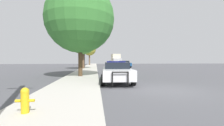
{
  "coord_description": "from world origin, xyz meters",
  "views": [
    {
      "loc": [
        -3.82,
        -7.59,
        1.6
      ],
      "look_at": [
        -1.86,
        10.48,
        1.23
      ],
      "focal_mm": 24.0,
      "sensor_mm": 36.0,
      "label": 1
    }
  ],
  "objects": [
    {
      "name": "ground_plane",
      "position": [
        0.0,
        0.0,
        0.0
      ],
      "size": [
        110.0,
        110.0,
        0.0
      ],
      "primitive_type": "plane",
      "color": "#4F4F54"
    },
    {
      "name": "sidewalk_left",
      "position": [
        -5.1,
        0.0,
        0.07
      ],
      "size": [
        3.0,
        110.0,
        0.13
      ],
      "color": "#BCB7AD",
      "rests_on": "ground_plane"
    },
    {
      "name": "police_car",
      "position": [
        -2.34,
        3.19,
        0.78
      ],
      "size": [
        2.34,
        5.32,
        1.52
      ],
      "rotation": [
        0.0,
        0.0,
        3.08
      ],
      "color": "white",
      "rests_on": "ground_plane"
    },
    {
      "name": "fire_hydrant",
      "position": [
        -5.77,
        -3.24,
        0.51
      ],
      "size": [
        0.5,
        0.22,
        0.71
      ],
      "color": "gold",
      "rests_on": "sidewalk_left"
    },
    {
      "name": "traffic_light",
      "position": [
        -4.65,
        21.6,
        3.92
      ],
      "size": [
        3.52,
        0.35,
        5.41
      ],
      "color": "#424247",
      "rests_on": "sidewalk_left"
    },
    {
      "name": "car_background_oncoming",
      "position": [
        2.22,
        23.57,
        0.78
      ],
      "size": [
        2.29,
        4.51,
        1.44
      ],
      "rotation": [
        0.0,
        0.0,
        3.22
      ],
      "color": "navy",
      "rests_on": "ground_plane"
    },
    {
      "name": "car_background_distant",
      "position": [
        1.57,
        44.1,
        0.72
      ],
      "size": [
        2.15,
        4.39,
        1.32
      ],
      "rotation": [
        0.0,
        0.0,
        0.06
      ],
      "color": "black",
      "rests_on": "ground_plane"
    },
    {
      "name": "box_truck",
      "position": [
        2.15,
        36.59,
        1.76
      ],
      "size": [
        2.54,
        6.62,
        3.36
      ],
      "rotation": [
        0.0,
        0.0,
        3.14
      ],
      "color": "#B7B7BC",
      "rests_on": "ground_plane"
    },
    {
      "name": "tree_sidewalk_near",
      "position": [
        -5.22,
        6.29,
        5.34
      ],
      "size": [
        6.21,
        6.21,
        8.33
      ],
      "color": "#4C3823",
      "rests_on": "sidewalk_left"
    },
    {
      "name": "tree_sidewalk_mid",
      "position": [
        -6.02,
        18.9,
        5.03
      ],
      "size": [
        4.94,
        4.94,
        7.38
      ],
      "color": "brown",
      "rests_on": "sidewalk_left"
    },
    {
      "name": "tree_sidewalk_far",
      "position": [
        -5.69,
        37.22,
        4.8
      ],
      "size": [
        3.84,
        3.84,
        6.62
      ],
      "color": "brown",
      "rests_on": "sidewalk_left"
    }
  ]
}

